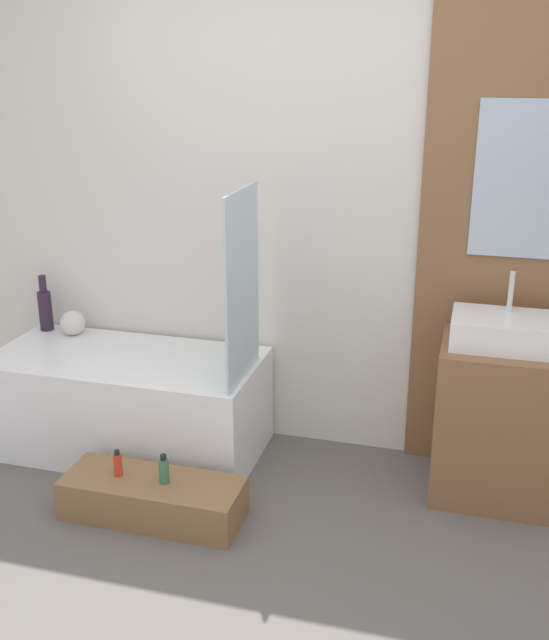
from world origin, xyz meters
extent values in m
plane|color=#605B56|center=(0.00, 0.00, 0.00)|extent=(12.00, 12.00, 0.00)
cube|color=silver|center=(0.00, 1.58, 1.30)|extent=(4.20, 0.06, 2.60)
cube|color=brown|center=(0.93, 1.53, 1.30)|extent=(0.88, 0.03, 2.60)
cube|color=#ADBCCC|center=(0.93, 1.51, 1.46)|extent=(0.42, 0.01, 0.71)
cube|color=white|center=(-0.92, 1.20, 0.26)|extent=(1.38, 0.67, 0.53)
cube|color=silver|center=(-0.92, 1.20, 0.52)|extent=(1.08, 0.47, 0.01)
cube|color=silver|center=(-0.26, 1.12, 0.98)|extent=(0.01, 0.47, 0.90)
cube|color=olive|center=(-0.55, 0.64, 0.09)|extent=(0.82, 0.30, 0.19)
cube|color=brown|center=(0.93, 1.27, 0.38)|extent=(0.56, 0.48, 0.75)
cube|color=white|center=(0.93, 1.27, 0.82)|extent=(0.49, 0.32, 0.13)
cylinder|color=silver|center=(0.93, 1.36, 0.98)|extent=(0.02, 0.02, 0.19)
cylinder|color=#2D1E33|center=(-1.53, 1.44, 0.64)|extent=(0.07, 0.07, 0.22)
cylinder|color=#2D1E33|center=(-1.53, 1.44, 0.79)|extent=(0.04, 0.04, 0.09)
sphere|color=silver|center=(-1.34, 1.41, 0.59)|extent=(0.14, 0.14, 0.14)
cylinder|color=red|center=(-0.71, 0.64, 0.24)|extent=(0.04, 0.04, 0.10)
cylinder|color=black|center=(-0.71, 0.64, 0.30)|extent=(0.02, 0.02, 0.02)
cylinder|color=#38704C|center=(-0.48, 0.64, 0.24)|extent=(0.05, 0.05, 0.11)
cylinder|color=black|center=(-0.48, 0.64, 0.31)|extent=(0.03, 0.03, 0.03)
camera|label=1|loc=(0.77, -2.03, 1.98)|focal=42.00mm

